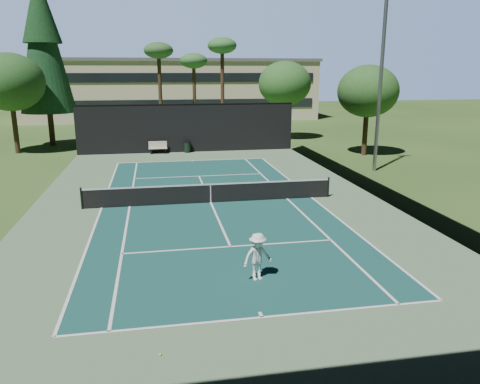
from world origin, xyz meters
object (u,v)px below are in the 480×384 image
Objects in this scene: tennis_ball_a at (160,355)px; tennis_ball_d at (98,195)px; tennis_net at (211,192)px; trash_bin at (187,147)px; tennis_ball_b at (151,187)px; park_bench at (158,147)px; player at (258,257)px; tennis_ball_c at (231,193)px.

tennis_ball_a is 0.97× the size of tennis_ball_d.
tennis_net reaches higher than trash_bin.
tennis_ball_a is at bearing -78.75° from tennis_ball_d.
park_bench is at bearing 87.30° from tennis_ball_b.
tennis_ball_a is at bearing -90.59° from park_bench.
park_bench is 2.45m from trash_bin.
player is 22.89× the size of tennis_ball_a.
player is 5.01m from tennis_ball_a.
tennis_ball_a is (-2.80, -13.19, -0.52)m from tennis_net.
tennis_net is 13.49m from tennis_ball_a.
tennis_ball_c is 14.23m from trash_bin.
player is 23.15× the size of tennis_ball_b.
trash_bin reaches higher than tennis_ball_d.
tennis_ball_b is 0.96× the size of tennis_ball_d.
tennis_ball_a is 1.01× the size of tennis_ball_b.
tennis_ball_a is 0.89× the size of tennis_ball_c.
tennis_ball_b is at bearing 90.87° from tennis_ball_a.
park_bench reaches higher than tennis_ball_b.
tennis_ball_d is 13.55m from park_bench.
park_bench is (-2.51, 15.65, -0.01)m from tennis_net.
player reaches higher than trash_bin.
trash_bin is at bearing 84.59° from tennis_ball_a.
park_bench is at bearing 75.35° from tennis_ball_d.
tennis_ball_b is at bearing 24.86° from tennis_ball_d.
tennis_ball_d is at bearing -114.02° from trash_bin.
trash_bin is (-0.48, 25.14, -0.32)m from player.
tennis_ball_b is 4.98m from tennis_ball_c.
tennis_net is 4.97m from tennis_ball_b.
tennis_ball_d is at bearing -104.65° from park_bench.
player is at bearing 49.45° from tennis_ball_a.
player is at bearing -88.91° from trash_bin.
trash_bin is (3.00, 11.84, 0.44)m from tennis_ball_b.
park_bench is at bearing 105.29° from tennis_ball_c.
tennis_net reaches higher than tennis_ball_d.
tennis_ball_c is at bearing -27.72° from tennis_ball_b.
player is 22.20× the size of tennis_ball_d.
tennis_ball_a is 0.07× the size of trash_bin.
tennis_ball_a is at bearing -102.00° from tennis_net.
tennis_net is at bearing -23.20° from tennis_ball_d.
trash_bin is (5.87, 13.17, 0.44)m from tennis_ball_d.
tennis_ball_c is (0.93, 10.99, -0.76)m from player.
tennis_net is 8.60× the size of park_bench.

